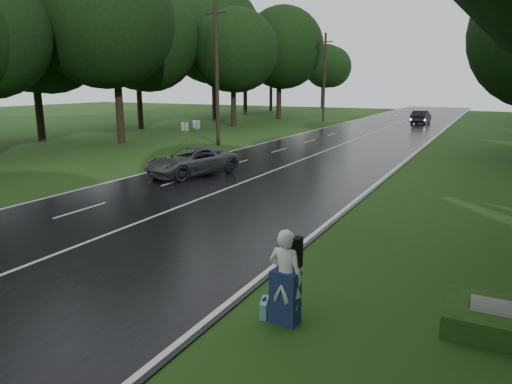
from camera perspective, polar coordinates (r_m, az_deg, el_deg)
ground at (r=15.26m, az=-18.66°, el=-5.45°), size 160.00×160.00×0.00m
road at (r=32.08m, az=7.79°, el=4.73°), size 12.00×140.00×0.04m
lane_center at (r=32.08m, az=7.79°, el=4.77°), size 0.12×140.00×0.01m
grey_car at (r=24.33m, az=-7.91°, el=3.75°), size 3.76×5.53×1.41m
far_car at (r=58.54m, az=19.63°, el=8.68°), size 1.81×4.71×1.53m
hitchhiker at (r=9.35m, az=3.67°, el=-10.73°), size 0.75×0.69×1.97m
suitcase at (r=9.90m, az=1.04°, el=-14.05°), size 0.28×0.50×0.34m
culvert at (r=10.55m, az=28.18°, el=-14.96°), size 1.28×0.64×0.64m
utility_pole_mid at (r=36.31m, az=-4.67°, el=5.76°), size 1.80×0.28×10.76m
utility_pole_far at (r=58.28m, az=8.23°, el=8.49°), size 1.80×0.28×10.52m
road_sign_a at (r=30.61m, az=-8.61°, el=4.26°), size 0.54×0.10×2.25m
road_sign_b at (r=31.66m, az=-7.23°, el=4.60°), size 0.55×0.10×2.30m
tree_left_d at (r=38.88m, az=-16.18°, el=5.78°), size 10.57×10.57×16.52m
tree_left_e at (r=52.25m, az=-2.75°, el=8.07°), size 9.14×9.14×14.28m
tree_left_f at (r=63.05m, az=2.80°, el=8.96°), size 10.03×10.03×15.67m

